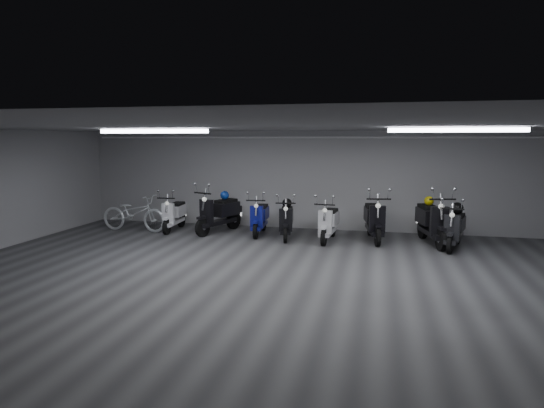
% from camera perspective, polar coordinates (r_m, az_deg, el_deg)
% --- Properties ---
extents(floor, '(14.00, 10.00, 0.01)m').
position_cam_1_polar(floor, '(8.50, 1.32, -9.57)').
color(floor, '#3B3B3D').
rests_on(floor, ground).
extents(ceiling, '(14.00, 10.00, 0.01)m').
position_cam_1_polar(ceiling, '(8.10, 1.39, 9.72)').
color(ceiling, gray).
rests_on(ceiling, ground).
extents(back_wall, '(14.00, 0.01, 2.80)m').
position_cam_1_polar(back_wall, '(13.09, 5.82, 2.92)').
color(back_wall, '#9A9A9D').
rests_on(back_wall, ground).
extents(front_wall, '(14.00, 0.01, 2.80)m').
position_cam_1_polar(front_wall, '(3.56, -15.63, -11.54)').
color(front_wall, '#9A9A9D').
rests_on(front_wall, ground).
extents(fluor_strip_left, '(2.40, 0.18, 0.08)m').
position_cam_1_polar(fluor_strip_left, '(10.07, -14.57, 8.78)').
color(fluor_strip_left, white).
rests_on(fluor_strip_left, ceiling).
extents(fluor_strip_right, '(2.40, 0.18, 0.08)m').
position_cam_1_polar(fluor_strip_right, '(9.04, 21.96, 8.56)').
color(fluor_strip_right, white).
rests_on(fluor_strip_right, ceiling).
extents(conduit, '(13.60, 0.05, 0.05)m').
position_cam_1_polar(conduit, '(12.96, 5.85, 8.26)').
color(conduit, white).
rests_on(conduit, back_wall).
extents(scooter_2, '(0.66, 1.69, 1.24)m').
position_cam_1_polar(scooter_2, '(13.17, -12.15, -0.62)').
color(scooter_2, white).
rests_on(scooter_2, floor).
extents(scooter_3, '(1.31, 2.05, 1.45)m').
position_cam_1_polar(scooter_3, '(12.65, -6.69, -0.36)').
color(scooter_3, black).
rests_on(scooter_3, floor).
extents(scooter_4, '(0.67, 1.71, 1.25)m').
position_cam_1_polar(scooter_4, '(12.35, -1.55, -0.98)').
color(scooter_4, navy).
rests_on(scooter_4, floor).
extents(scooter_5, '(0.80, 1.73, 1.24)m').
position_cam_1_polar(scooter_5, '(11.89, 1.83, -1.35)').
color(scooter_5, black).
rests_on(scooter_5, floor).
extents(scooter_6, '(0.71, 1.73, 1.26)m').
position_cam_1_polar(scooter_6, '(11.64, 7.08, -1.59)').
color(scooter_6, silver).
rests_on(scooter_6, floor).
extents(scooter_7, '(0.92, 2.00, 1.43)m').
position_cam_1_polar(scooter_7, '(11.87, 12.66, -1.10)').
color(scooter_7, black).
rests_on(scooter_7, floor).
extents(scooter_8, '(1.09, 2.11, 1.50)m').
position_cam_1_polar(scooter_8, '(11.84, 19.35, -1.23)').
color(scooter_8, black).
rests_on(scooter_8, floor).
extents(scooter_9, '(1.05, 1.82, 1.28)m').
position_cam_1_polar(scooter_9, '(11.56, 21.86, -2.11)').
color(scooter_9, black).
rests_on(scooter_9, floor).
extents(bicycle, '(1.98, 0.79, 1.26)m').
position_cam_1_polar(bicycle, '(13.39, -16.86, -0.60)').
color(bicycle, white).
rests_on(bicycle, floor).
extents(helmet_0, '(0.23, 0.23, 0.23)m').
position_cam_1_polar(helmet_0, '(12.06, 18.99, 0.37)').
color(helmet_0, '#B9A80A').
rests_on(helmet_0, scooter_8).
extents(helmet_1, '(0.29, 0.29, 0.29)m').
position_cam_1_polar(helmet_1, '(11.75, 22.11, -0.50)').
color(helmet_1, black).
rests_on(helmet_1, scooter_9).
extents(helmet_2, '(0.24, 0.24, 0.24)m').
position_cam_1_polar(helmet_2, '(12.82, -5.93, 1.09)').
color(helmet_2, navy).
rests_on(helmet_2, scooter_3).
extents(helmet_3, '(0.26, 0.26, 0.26)m').
position_cam_1_polar(helmet_3, '(12.08, 1.88, 0.12)').
color(helmet_3, black).
rests_on(helmet_3, scooter_5).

